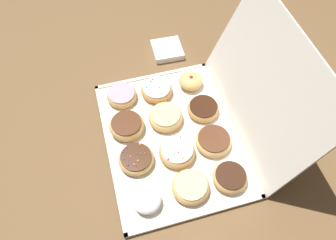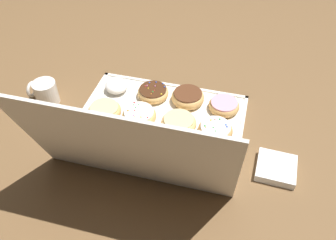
% 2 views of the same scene
% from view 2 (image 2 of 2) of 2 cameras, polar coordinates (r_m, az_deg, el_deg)
% --- Properties ---
extents(ground_plane, '(3.00, 3.00, 0.00)m').
position_cam_2_polar(ground_plane, '(1.22, -1.44, -0.90)').
color(ground_plane, brown).
extents(donut_box, '(0.56, 0.43, 0.01)m').
position_cam_2_polar(donut_box, '(1.21, -1.45, -0.72)').
color(donut_box, silver).
rests_on(donut_box, ground).
extents(box_lid_open, '(0.56, 0.14, 0.37)m').
position_cam_2_polar(box_lid_open, '(0.90, -6.62, -5.00)').
color(box_lid_open, silver).
rests_on(box_lid_open, ground).
extents(pink_frosted_donut_0, '(0.11, 0.11, 0.03)m').
position_cam_2_polar(pink_frosted_donut_0, '(1.26, 8.92, 2.30)').
color(pink_frosted_donut_0, tan).
rests_on(pink_frosted_donut_0, donut_box).
extents(chocolate_frosted_donut_1, '(0.12, 0.12, 0.04)m').
position_cam_2_polar(chocolate_frosted_donut_1, '(1.28, 3.18, 3.68)').
color(chocolate_frosted_donut_1, tan).
rests_on(chocolate_frosted_donut_1, donut_box).
extents(sprinkle_donut_2, '(0.11, 0.11, 0.04)m').
position_cam_2_polar(sprinkle_donut_2, '(1.30, -2.40, 4.43)').
color(sprinkle_donut_2, tan).
rests_on(sprinkle_donut_2, donut_box).
extents(powdered_filled_donut_3, '(0.08, 0.08, 0.04)m').
position_cam_2_polar(powdered_filled_donut_3, '(1.34, -8.21, 5.43)').
color(powdered_filled_donut_3, white).
rests_on(powdered_filled_donut_3, donut_box).
extents(sprinkle_donut_4, '(0.11, 0.11, 0.04)m').
position_cam_2_polar(sprinkle_donut_4, '(1.17, 7.58, -1.52)').
color(sprinkle_donut_4, tan).
rests_on(sprinkle_donut_4, donut_box).
extents(glazed_ring_donut_5, '(0.12, 0.12, 0.04)m').
position_cam_2_polar(glazed_ring_donut_5, '(1.18, 1.72, -0.47)').
color(glazed_ring_donut_5, '#E5B770').
rests_on(glazed_ring_donut_5, donut_box).
extents(sprinkle_donut_6, '(0.12, 0.12, 0.04)m').
position_cam_2_polar(sprinkle_donut_6, '(1.21, -4.60, 0.79)').
color(sprinkle_donut_6, tan).
rests_on(sprinkle_donut_6, donut_box).
extents(glazed_ring_donut_7, '(0.11, 0.11, 0.04)m').
position_cam_2_polar(glazed_ring_donut_7, '(1.25, -10.09, 1.47)').
color(glazed_ring_donut_7, tan).
rests_on(glazed_ring_donut_7, donut_box).
extents(jelly_filled_donut_8, '(0.09, 0.09, 0.05)m').
position_cam_2_polar(jelly_filled_donut_8, '(1.08, 6.70, -6.35)').
color(jelly_filled_donut_8, tan).
rests_on(jelly_filled_donut_8, donut_box).
extents(chocolate_frosted_donut_9, '(0.11, 0.11, 0.04)m').
position_cam_2_polar(chocolate_frosted_donut_9, '(1.09, 0.07, -5.37)').
color(chocolate_frosted_donut_9, tan).
rests_on(chocolate_frosted_donut_9, donut_box).
extents(chocolate_frosted_donut_10, '(0.12, 0.12, 0.04)m').
position_cam_2_polar(chocolate_frosted_donut_10, '(1.13, -6.25, -3.65)').
color(chocolate_frosted_donut_10, '#E5B770').
rests_on(chocolate_frosted_donut_10, donut_box).
extents(chocolate_frosted_donut_11, '(0.11, 0.11, 0.04)m').
position_cam_2_polar(chocolate_frosted_donut_11, '(1.17, -12.50, -2.55)').
color(chocolate_frosted_donut_11, tan).
rests_on(chocolate_frosted_donut_11, donut_box).
extents(coffee_mug, '(0.10, 0.08, 0.09)m').
position_cam_2_polar(coffee_mug, '(1.35, -19.04, 4.24)').
color(coffee_mug, white).
rests_on(coffee_mug, ground).
extents(napkin_stack, '(0.12, 0.12, 0.03)m').
position_cam_2_polar(napkin_stack, '(1.13, 16.88, -7.35)').
color(napkin_stack, white).
rests_on(napkin_stack, ground).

